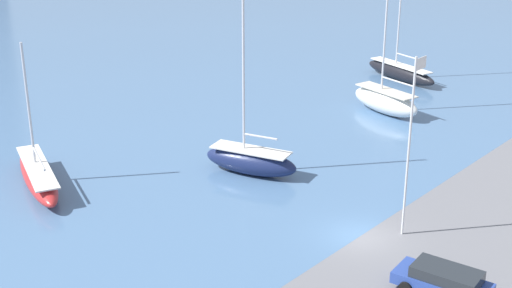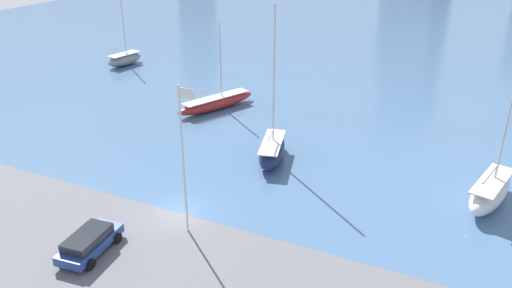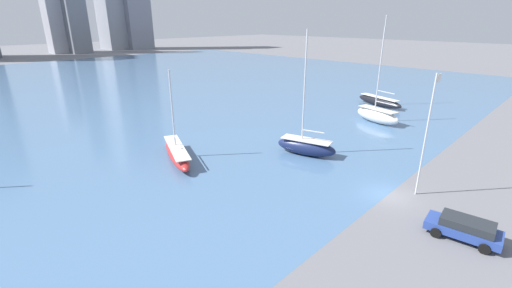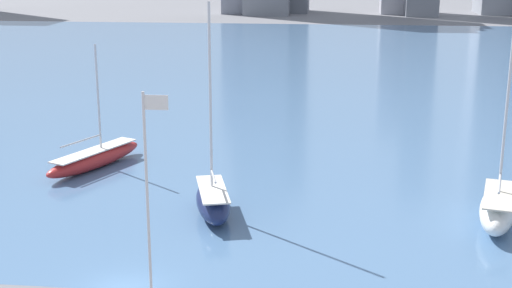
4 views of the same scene
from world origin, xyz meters
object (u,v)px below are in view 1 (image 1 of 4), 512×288
at_px(sailboat_white, 385,101).
at_px(parked_wagon_blue, 444,280).
at_px(sailboat_black, 400,71).
at_px(sailboat_red, 38,175).
at_px(flag_pole, 410,141).
at_px(sailboat_navy, 251,160).

xyz_separation_m(sailboat_white, parked_wagon_blue, (-24.01, -18.19, -0.33)).
xyz_separation_m(sailboat_white, sailboat_black, (10.70, 4.69, -0.22)).
xyz_separation_m(sailboat_red, sailboat_white, (29.96, -9.64, 0.37)).
relative_size(flag_pole, sailboat_white, 0.78).
relative_size(flag_pole, sailboat_black, 0.70).
distance_m(sailboat_red, sailboat_white, 31.48).
bearing_deg(sailboat_red, sailboat_white, 5.82).
height_order(sailboat_white, parked_wagon_blue, sailboat_white).
bearing_deg(sailboat_white, sailboat_red, 175.81).
bearing_deg(sailboat_white, sailboat_black, 37.33).
bearing_deg(sailboat_white, parked_wagon_blue, -129.20).
relative_size(flag_pole, sailboat_red, 1.05).
bearing_deg(sailboat_navy, sailboat_red, 124.52).
xyz_separation_m(sailboat_black, parked_wagon_blue, (-34.71, -22.88, -0.11)).
bearing_deg(parked_wagon_blue, flag_pole, 41.70).
xyz_separation_m(sailboat_white, sailboat_navy, (-18.56, -0.07, -0.13)).
xyz_separation_m(sailboat_navy, sailboat_black, (29.26, 4.76, -0.09)).
relative_size(sailboat_white, parked_wagon_blue, 2.76).
bearing_deg(parked_wagon_blue, sailboat_red, 96.23).
relative_size(sailboat_red, sailboat_black, 0.67).
xyz_separation_m(flag_pole, sailboat_navy, (0.85, 13.09, -4.92)).
distance_m(sailboat_navy, sailboat_black, 29.65).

